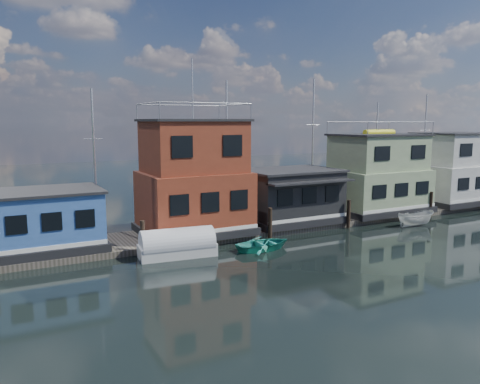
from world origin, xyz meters
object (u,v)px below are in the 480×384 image
houseboat_red (194,180)px  motorboat (416,219)px  dinghy_teal (264,244)px  houseboat_green (377,175)px  houseboat_dark (290,196)px  houseboat_blue (48,220)px  houseboat_white (455,169)px  tarp_runabout (177,245)px

houseboat_red → motorboat: size_ratio=3.76×
dinghy_teal → motorboat: size_ratio=1.16×
houseboat_red → motorboat: (16.59, -4.72, -3.49)m
houseboat_red → houseboat_green: bearing=0.0°
houseboat_dark → houseboat_blue: bearing=179.9°
houseboat_white → motorboat: houseboat_white is taller
houseboat_green → dinghy_teal: size_ratio=2.30×
motorboat → tarp_runabout: bearing=98.5°
houseboat_blue → houseboat_red: size_ratio=0.54×
houseboat_green → houseboat_white: 10.00m
houseboat_red → houseboat_green: 17.01m
houseboat_red → houseboat_dark: (8.00, -0.02, -1.69)m
houseboat_dark → dinghy_teal: (-5.27, -4.93, -2.04)m
houseboat_blue → houseboat_dark: bearing=-0.1°
houseboat_white → houseboat_green: bearing=180.0°
dinghy_teal → houseboat_green: bearing=-72.2°
houseboat_blue → tarp_runabout: 7.95m
houseboat_dark → tarp_runabout: bearing=-160.5°
dinghy_teal → motorboat: motorboat is taller
houseboat_blue → tarp_runabout: houseboat_blue is taller
houseboat_blue → tarp_runabout: (6.82, -3.81, -1.51)m
houseboat_green → houseboat_white: (10.00, -0.00, -0.01)m
houseboat_red → houseboat_blue: bearing=-180.0°
houseboat_white → tarp_runabout: (-29.68, -3.81, -2.84)m
houseboat_white → dinghy_teal: size_ratio=2.30×
houseboat_blue → houseboat_dark: 17.50m
houseboat_red → motorboat: houseboat_red is taller
tarp_runabout → motorboat: size_ratio=1.51×
tarp_runabout → motorboat: (19.27, -0.91, -0.09)m
houseboat_white → motorboat: 11.80m
houseboat_green → motorboat: houseboat_green is taller
houseboat_dark → houseboat_green: bearing=0.1°
houseboat_dark → tarp_runabout: 11.46m
houseboat_red → tarp_runabout: 5.77m
houseboat_blue → houseboat_green: houseboat_green is taller
houseboat_green → tarp_runabout: size_ratio=1.76×
motorboat → houseboat_red: bearing=85.4°
houseboat_red → dinghy_teal: houseboat_red is taller
houseboat_blue → houseboat_green: (26.50, 0.00, 1.34)m
tarp_runabout → houseboat_blue: bearing=157.2°
houseboat_red → tarp_runabout: (-2.68, -3.81, -3.41)m
houseboat_green → houseboat_white: size_ratio=1.00×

